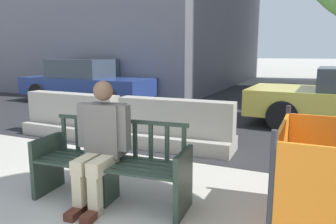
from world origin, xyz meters
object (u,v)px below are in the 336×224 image
street_bench (111,166)px  seated_person (101,141)px  jersey_barrier_centre (175,129)px  jersey_barrier_left (73,119)px  car_sedan_mid (87,82)px

street_bench → seated_person: seated_person is taller
seated_person → jersey_barrier_centre: 2.24m
street_bench → jersey_barrier_left: size_ratio=0.86×
street_bench → car_sedan_mid: size_ratio=0.40×
seated_person → jersey_barrier_left: (-2.22, 2.14, -0.35)m
street_bench → jersey_barrier_left: (-2.30, 2.08, -0.06)m
jersey_barrier_centre → jersey_barrier_left: 2.13m
jersey_barrier_centre → car_sedan_mid: 5.95m
car_sedan_mid → seated_person: bearing=-50.8°
seated_person → car_sedan_mid: car_sedan_mid is taller
street_bench → seated_person: bearing=-140.3°
jersey_barrier_left → car_sedan_mid: bearing=124.6°
jersey_barrier_left → car_sedan_mid: size_ratio=0.46×
jersey_barrier_centre → car_sedan_mid: (-4.69, 3.65, 0.34)m
seated_person → jersey_barrier_centre: size_ratio=0.65×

